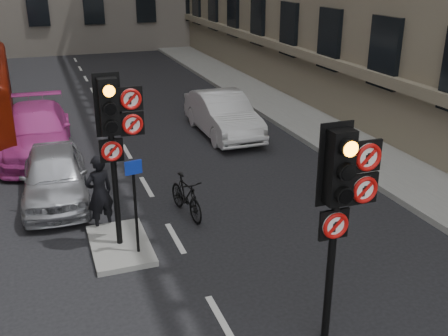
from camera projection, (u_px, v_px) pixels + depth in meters
pavement_right at (312, 120)px, 19.83m from camera, size 3.00×50.00×0.16m
centre_island at (120, 245)px, 11.05m from camera, size 1.20×2.00×0.12m
signal_near at (343, 191)px, 7.47m from camera, size 0.91×0.40×3.58m
signal_far at (115, 125)px, 10.10m from camera, size 0.91×0.40×3.58m
car_silver at (55, 175)px, 13.07m from camera, size 1.76×3.99×1.34m
car_white at (223, 114)px, 18.11m from camera, size 1.55×4.44×1.46m
car_pink at (36, 131)px, 16.25m from camera, size 2.29×5.18×1.48m
motorcycle at (186, 196)px, 12.32m from camera, size 0.71×1.70×0.99m
motorcyclist at (100, 193)px, 11.55m from camera, size 0.75×0.63×1.76m
info_sign at (135, 194)px, 10.22m from camera, size 0.34×0.13×1.99m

